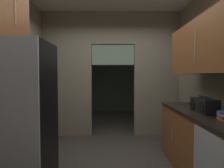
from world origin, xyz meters
name	(u,v)px	position (x,y,z in m)	size (l,w,h in m)	color
kitchen_partition	(110,69)	(-0.01, 1.69, 1.52)	(3.11, 0.12, 2.83)	gray
adjoining_room_shell	(111,75)	(0.00, 3.69, 1.41)	(3.11, 3.04, 2.83)	slate
refrigerator	(17,115)	(-1.15, -0.37, 0.89)	(0.80, 0.74, 1.78)	black
lower_cabinet_run	(207,148)	(1.24, -0.29, 0.45)	(0.63, 2.12, 0.90)	brown
upper_cabinet_counterside	(210,46)	(1.24, -0.29, 1.76)	(0.36, 1.91, 0.71)	brown
upper_cabinet_fridgeside	(1,1)	(-1.38, -0.27, 2.31)	(0.36, 0.88, 0.99)	brown
boombox	(204,105)	(1.21, -0.25, 0.99)	(0.20, 0.43, 0.21)	black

